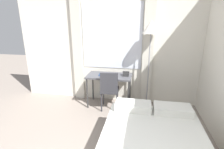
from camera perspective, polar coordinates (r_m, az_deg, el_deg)
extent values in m
cube|color=silver|center=(4.18, 1.45, 8.92)|extent=(4.83, 0.05, 2.70)
cube|color=white|center=(4.14, -0.07, 12.32)|extent=(1.40, 0.01, 1.50)
cube|color=beige|center=(4.36, -11.20, 8.30)|extent=(0.24, 0.06, 2.60)
cube|color=beige|center=(4.07, 11.64, 7.60)|extent=(0.24, 0.06, 2.60)
cube|color=#4C4C51|center=(4.01, -0.89, -0.48)|extent=(1.02, 0.53, 0.04)
cylinder|color=#333333|center=(4.05, -8.07, -6.20)|extent=(0.04, 0.04, 0.72)
cylinder|color=#333333|center=(3.88, 5.38, -7.25)|extent=(0.04, 0.04, 0.72)
cylinder|color=#333333|center=(4.45, -6.26, -3.87)|extent=(0.04, 0.04, 0.72)
cylinder|color=#333333|center=(4.29, 5.93, -4.70)|extent=(0.04, 0.04, 0.72)
cube|color=#333338|center=(3.96, -0.73, -5.02)|extent=(0.44, 0.44, 0.05)
cube|color=#333338|center=(3.70, -1.01, -2.67)|extent=(0.38, 0.07, 0.43)
cylinder|color=#333338|center=(3.93, -3.46, -9.16)|extent=(0.03, 0.03, 0.44)
cylinder|color=#333338|center=(3.90, 1.57, -9.36)|extent=(0.03, 0.03, 0.44)
cylinder|color=#333338|center=(4.23, -2.81, -7.08)|extent=(0.03, 0.03, 0.44)
cylinder|color=#333338|center=(4.20, 1.83, -7.24)|extent=(0.03, 0.03, 0.44)
cube|color=silver|center=(3.01, 6.89, -10.14)|extent=(0.60, 0.32, 0.12)
cube|color=silver|center=(3.06, 19.13, -10.67)|extent=(0.60, 0.32, 0.12)
cylinder|color=#4C4C51|center=(4.28, 11.05, -10.11)|extent=(0.25, 0.25, 0.03)
cylinder|color=gray|center=(3.96, 11.77, 0.84)|extent=(0.02, 0.02, 1.67)
cone|color=silver|center=(3.80, 12.72, 15.00)|extent=(0.36, 0.36, 0.27)
cube|color=#2D2D2D|center=(3.96, 4.61, 0.13)|extent=(0.13, 0.14, 0.08)
cube|color=#2D2D2D|center=(3.94, 4.63, 0.86)|extent=(0.15, 0.05, 0.02)
cube|color=navy|center=(4.01, -2.58, 0.02)|extent=(0.25, 0.21, 0.02)
cube|color=white|center=(4.01, -2.58, 0.08)|extent=(0.24, 0.20, 0.01)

